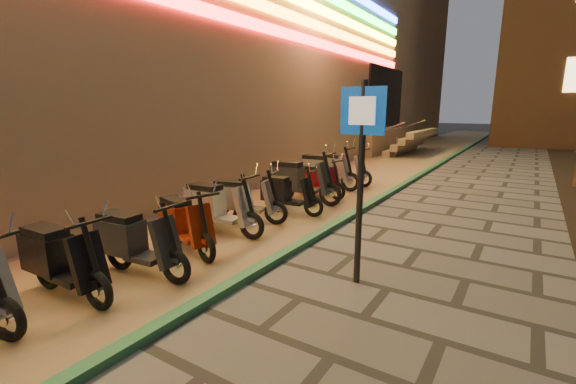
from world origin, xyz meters
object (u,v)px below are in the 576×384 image
Objects in this scene: scooter_4 at (59,259)px; scooter_7 at (216,206)px; scooter_6 at (183,222)px; scooter_10 at (297,180)px; scooter_9 at (285,193)px; pedestrian_sign at (361,156)px; scooter_12 at (323,170)px; scooter_8 at (241,199)px; scooter_13 at (342,168)px; scooter_11 at (315,179)px; scooter_5 at (133,241)px.

scooter_4 is 0.94× the size of scooter_7.
scooter_10 is (-0.10, 3.83, 0.09)m from scooter_6.
scooter_9 is (0.29, 4.75, -0.03)m from scooter_4.
scooter_7 reaches higher than scooter_9.
pedestrian_sign is 1.49× the size of scooter_12.
scooter_8 is at bearing 113.32° from scooter_6.
scooter_13 reaches higher than scooter_4.
scooter_7 is 1.13× the size of scooter_11.
scooter_5 is at bearing -81.00° from scooter_11.
pedestrian_sign reaches higher than scooter_9.
scooter_4 is 1.06× the size of scooter_9.
scooter_9 is 2.87m from scooter_12.
scooter_12 is at bearing 109.72° from scooter_6.
scooter_5 reaches higher than scooter_8.
scooter_9 is 3.77m from scooter_13.
pedestrian_sign is 1.60× the size of scooter_13.
scooter_7 is at bearing 92.24° from scooter_5.
scooter_6 is 0.98× the size of scooter_8.
scooter_12 reaches higher than scooter_6.
scooter_5 is at bearing -94.63° from scooter_9.
scooter_8 is 0.85× the size of scooter_10.
scooter_11 is 0.89× the size of scooter_13.
scooter_4 is 0.85× the size of scooter_10.
pedestrian_sign is 6.26m from scooter_12.
scooter_11 is 1.93m from scooter_13.
scooter_10 is (0.05, 2.87, 0.05)m from scooter_7.
scooter_7 is (-0.16, 0.96, 0.04)m from scooter_6.
scooter_11 is 1.04m from scooter_12.
scooter_4 is 0.93m from scooter_5.
scooter_9 is at bearing -81.88° from scooter_12.
scooter_10 is at bearing 87.74° from scooter_4.
scooter_12 is at bearing 122.36° from pedestrian_sign.
scooter_5 is 1.08× the size of scooter_11.
scooter_6 is 3.83m from scooter_10.
scooter_8 is at bearing -96.94° from scooter_10.
scooter_5 is 0.86× the size of scooter_10.
scooter_7 is 1.89m from scooter_9.
scooter_11 is (0.17, 2.89, -0.03)m from scooter_8.
scooter_7 is at bearing -94.91° from scooter_10.
scooter_11 is at bearing 92.89° from scooter_9.
scooter_13 is at bearing 117.03° from pedestrian_sign.
pedestrian_sign is at bearing -60.50° from scooter_12.
scooter_7 is 1.13× the size of scooter_9.
pedestrian_sign reaches higher than scooter_8.
pedestrian_sign is 5.31m from scooter_11.
scooter_13 is (0.06, 4.82, 0.02)m from scooter_8.
scooter_5 is 7.62m from scooter_13.
scooter_11 is at bearing 69.96° from scooter_8.
scooter_5 is at bearing -88.09° from scooter_12.
scooter_12 is (-3.21, 5.24, -1.17)m from pedestrian_sign.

